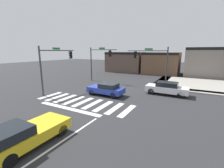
{
  "coord_description": "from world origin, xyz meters",
  "views": [
    {
      "loc": [
        9.43,
        -15.72,
        4.94
      ],
      "look_at": [
        0.94,
        -0.25,
        1.12
      ],
      "focal_mm": 24.43,
      "sensor_mm": 36.0,
      "label": 1
    }
  ],
  "objects": [
    {
      "name": "ground_plane",
      "position": [
        0.0,
        0.0,
        0.0
      ],
      "size": [
        120.0,
        120.0,
        0.0
      ],
      "primitive_type": "plane",
      "color": "#2B2B2D"
    },
    {
      "name": "traffic_signal_northeast",
      "position": [
        4.0,
        5.56,
        3.8
      ],
      "size": [
        5.72,
        0.32,
        5.48
      ],
      "rotation": [
        0.0,
        0.0,
        3.14
      ],
      "color": "#383A3D",
      "rests_on": "ground_plane"
    },
    {
      "name": "car_blue",
      "position": [
        0.77,
        -1.25,
        0.71
      ],
      "size": [
        4.15,
        1.84,
        1.37
      ],
      "rotation": [
        0.0,
        0.0,
        3.14
      ],
      "color": "#23389E",
      "rests_on": "ground_plane"
    },
    {
      "name": "traffic_signal_northwest",
      "position": [
        -4.37,
        5.21,
        3.86
      ],
      "size": [
        4.92,
        0.32,
        5.53
      ],
      "color": "#383A3D",
      "rests_on": "ground_plane"
    },
    {
      "name": "crosswalk_near",
      "position": [
        -0.0,
        -4.5,
        0.0
      ],
      "size": [
        10.02,
        3.02,
        0.01
      ],
      "color": "silver",
      "rests_on": "ground_plane"
    },
    {
      "name": "car_white",
      "position": [
        6.77,
        2.29,
        0.76
      ],
      "size": [
        4.66,
        1.78,
        1.47
      ],
      "color": "white",
      "rests_on": "ground_plane"
    },
    {
      "name": "bike_detector_marking",
      "position": [
        1.66,
        -8.84,
        0.0
      ],
      "size": [
        1.1,
        1.1,
        0.01
      ],
      "color": "yellow",
      "rests_on": "ground_plane"
    },
    {
      "name": "storefront_row",
      "position": [
        3.87,
        19.05,
        2.55
      ],
      "size": [
        26.22,
        6.73,
        5.62
      ],
      "color": "brown",
      "rests_on": "ground_plane"
    },
    {
      "name": "lane_markings",
      "position": [
        1.16,
        -11.43,
        0.0
      ],
      "size": [
        6.8,
        18.75,
        0.01
      ],
      "color": "white",
      "rests_on": "ground_plane"
    },
    {
      "name": "car_yellow",
      "position": [
        1.95,
        -11.62,
        0.7
      ],
      "size": [
        1.94,
        4.36,
        1.37
      ],
      "rotation": [
        0.0,
        0.0,
        1.57
      ],
      "color": "gold",
      "rests_on": "ground_plane"
    },
    {
      "name": "traffic_signal_southwest",
      "position": [
        -5.34,
        -2.87,
        3.79
      ],
      "size": [
        0.32,
        5.27,
        5.5
      ],
      "rotation": [
        0.0,
        0.0,
        1.57
      ],
      "color": "#383A3D",
      "rests_on": "ground_plane"
    },
    {
      "name": "curb_corner_northeast",
      "position": [
        8.49,
        9.42,
        0.07
      ],
      "size": [
        10.0,
        10.6,
        0.15
      ],
      "color": "#9E998E",
      "rests_on": "ground_plane"
    }
  ]
}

